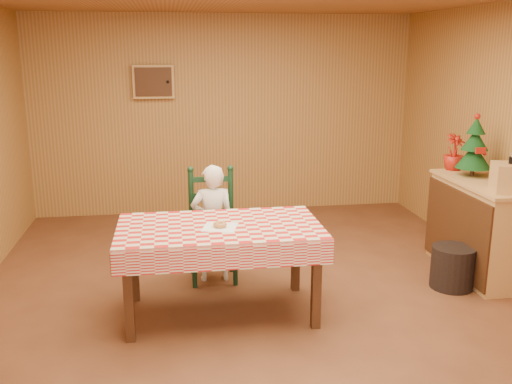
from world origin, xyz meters
TOP-DOWN VIEW (x-y plane):
  - ground at (0.00, 0.00)m, footprint 6.00×6.00m
  - cabin_walls at (-0.00, 0.53)m, footprint 5.10×6.05m
  - dining_table at (-0.35, -0.14)m, footprint 1.66×0.96m
  - ladder_chair at (-0.35, 0.65)m, footprint 0.44×0.40m
  - seated_child at (-0.35, 0.59)m, footprint 0.41×0.27m
  - napkin at (-0.35, -0.19)m, footprint 0.32×0.32m
  - donut at (-0.35, -0.19)m, footprint 0.12×0.12m
  - shelf_unit at (2.23, 0.36)m, footprint 0.54×1.24m
  - crate at (2.24, -0.04)m, footprint 0.38×0.38m
  - christmas_tree at (2.24, 0.61)m, footprint 0.34×0.34m
  - flower_arrangement at (2.19, 0.91)m, footprint 0.26×0.26m
  - storage_bin at (1.82, 0.06)m, footprint 0.52×0.52m

SIDE VIEW (x-z plane):
  - ground at x=0.00m, z-range 0.00..0.00m
  - storage_bin at x=1.82m, z-range 0.00..0.39m
  - shelf_unit at x=2.23m, z-range 0.00..0.93m
  - ladder_chair at x=-0.35m, z-range -0.04..1.04m
  - seated_child at x=-0.35m, z-range 0.00..1.12m
  - dining_table at x=-0.35m, z-range 0.30..1.07m
  - napkin at x=-0.35m, z-range 0.77..0.77m
  - donut at x=-0.35m, z-range 0.77..0.81m
  - crate at x=2.24m, z-range 0.93..1.18m
  - flower_arrangement at x=2.19m, z-range 0.93..1.31m
  - christmas_tree at x=2.24m, z-range 0.90..1.52m
  - cabin_walls at x=0.00m, z-range 0.50..3.15m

